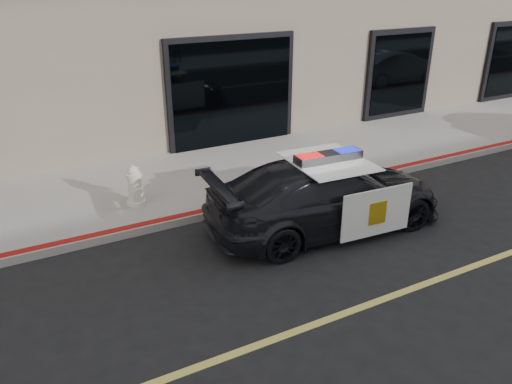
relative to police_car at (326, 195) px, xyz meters
name	(u,v)px	position (x,y,z in m)	size (l,w,h in m)	color
ground	(478,265)	(1.42, -2.22, -0.64)	(120.00, 120.00, 0.00)	black
sidewalk_n	(300,159)	(1.42, 3.03, -0.57)	(60.00, 3.50, 0.15)	gray
police_car	(326,195)	(0.00, 0.00, 0.00)	(2.34, 4.61, 1.44)	black
fire_hydrant	(135,186)	(-2.85, 2.23, -0.12)	(0.36, 0.50, 0.80)	silver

